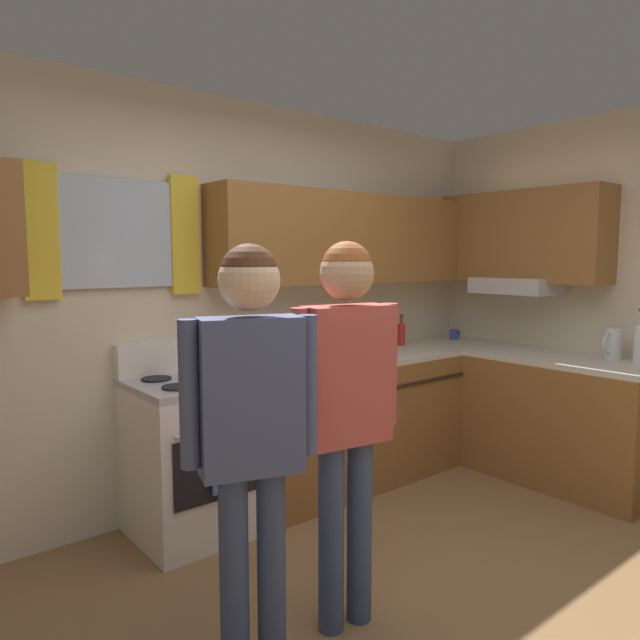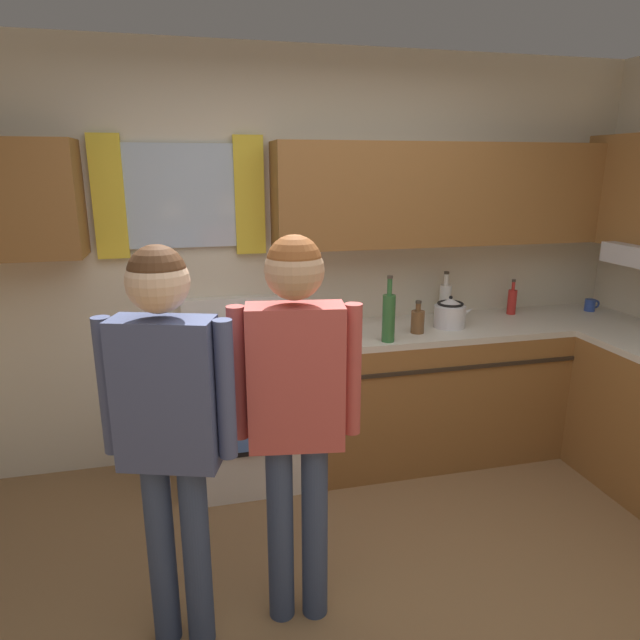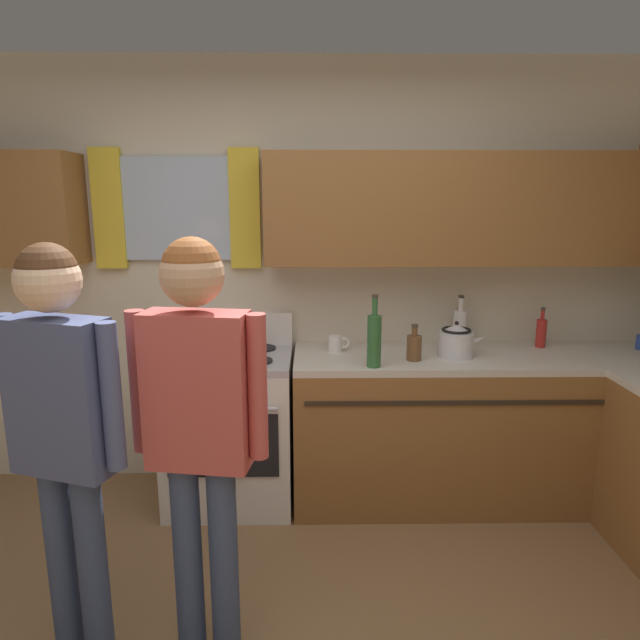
{
  "view_description": "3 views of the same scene",
  "coord_description": "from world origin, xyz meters",
  "px_view_note": "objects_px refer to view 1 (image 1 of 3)",
  "views": [
    {
      "loc": [
        -1.9,
        -1.44,
        1.59
      ],
      "look_at": [
        -0.08,
        0.78,
        1.29
      ],
      "focal_mm": 32.76,
      "sensor_mm": 36.0,
      "label": 1
    },
    {
      "loc": [
        -0.69,
        -1.65,
        1.9
      ],
      "look_at": [
        -0.05,
        0.97,
        1.15
      ],
      "focal_mm": 31.23,
      "sensor_mm": 36.0,
      "label": 2
    },
    {
      "loc": [
        0.12,
        -1.59,
        1.78
      ],
      "look_at": [
        0.15,
        0.65,
        1.3
      ],
      "focal_mm": 31.41,
      "sensor_mm": 36.0,
      "label": 3
    }
  ],
  "objects_px": {
    "bottle_milk_white": "(352,335)",
    "adult_in_plaid": "(346,389)",
    "water_pitcher": "(612,344)",
    "stove_oven": "(198,453)",
    "bottle_wine_green": "(332,344)",
    "bottle_squat_brown": "(347,350)",
    "adult_left": "(251,412)",
    "bottle_sauce_red": "(401,334)",
    "mug_ceramic_white": "(279,358)",
    "mug_cobalt_blue": "(454,334)",
    "bottle_tall_clear": "(640,343)",
    "stovetop_kettle": "(367,343)"
  },
  "relations": [
    {
      "from": "bottle_wine_green",
      "to": "water_pitcher",
      "type": "bearing_deg",
      "value": -30.44
    },
    {
      "from": "stove_oven",
      "to": "bottle_milk_white",
      "type": "bearing_deg",
      "value": 8.27
    },
    {
      "from": "stove_oven",
      "to": "bottle_tall_clear",
      "type": "height_order",
      "value": "bottle_tall_clear"
    },
    {
      "from": "bottle_milk_white",
      "to": "water_pitcher",
      "type": "bearing_deg",
      "value": -52.55
    },
    {
      "from": "mug_cobalt_blue",
      "to": "bottle_sauce_red",
      "type": "bearing_deg",
      "value": 174.41
    },
    {
      "from": "water_pitcher",
      "to": "bottle_wine_green",
      "type": "bearing_deg",
      "value": 149.56
    },
    {
      "from": "adult_left",
      "to": "bottle_tall_clear",
      "type": "bearing_deg",
      "value": -3.58
    },
    {
      "from": "mug_cobalt_blue",
      "to": "adult_left",
      "type": "relative_size",
      "value": 0.07
    },
    {
      "from": "bottle_wine_green",
      "to": "bottle_tall_clear",
      "type": "bearing_deg",
      "value": -35.6
    },
    {
      "from": "stove_oven",
      "to": "stovetop_kettle",
      "type": "relative_size",
      "value": 4.02
    },
    {
      "from": "stovetop_kettle",
      "to": "adult_left",
      "type": "relative_size",
      "value": 0.17
    },
    {
      "from": "bottle_milk_white",
      "to": "adult_in_plaid",
      "type": "distance_m",
      "value": 1.93
    },
    {
      "from": "adult_in_plaid",
      "to": "bottle_tall_clear",
      "type": "bearing_deg",
      "value": -4.88
    },
    {
      "from": "water_pitcher",
      "to": "adult_in_plaid",
      "type": "relative_size",
      "value": 0.13
    },
    {
      "from": "bottle_wine_green",
      "to": "adult_left",
      "type": "height_order",
      "value": "adult_left"
    },
    {
      "from": "stove_oven",
      "to": "mug_ceramic_white",
      "type": "xyz_separation_m",
      "value": [
        0.63,
        0.07,
        0.48
      ]
    },
    {
      "from": "adult_left",
      "to": "adult_in_plaid",
      "type": "relative_size",
      "value": 0.99
    },
    {
      "from": "stove_oven",
      "to": "bottle_squat_brown",
      "type": "height_order",
      "value": "bottle_squat_brown"
    },
    {
      "from": "adult_left",
      "to": "stove_oven",
      "type": "bearing_deg",
      "value": 71.36
    },
    {
      "from": "bottle_sauce_red",
      "to": "mug_ceramic_white",
      "type": "bearing_deg",
      "value": -176.02
    },
    {
      "from": "mug_cobalt_blue",
      "to": "stove_oven",
      "type": "bearing_deg",
      "value": -177.79
    },
    {
      "from": "mug_ceramic_white",
      "to": "bottle_tall_clear",
      "type": "bearing_deg",
      "value": -38.99
    },
    {
      "from": "mug_cobalt_blue",
      "to": "bottle_wine_green",
      "type": "bearing_deg",
      "value": -168.58
    },
    {
      "from": "bottle_squat_brown",
      "to": "bottle_milk_white",
      "type": "bearing_deg",
      "value": 43.51
    },
    {
      "from": "bottle_milk_white",
      "to": "water_pitcher",
      "type": "xyz_separation_m",
      "value": [
        1.09,
        -1.42,
        -0.01
      ]
    },
    {
      "from": "water_pitcher",
      "to": "bottle_tall_clear",
      "type": "bearing_deg",
      "value": -100.33
    },
    {
      "from": "bottle_wine_green",
      "to": "bottle_squat_brown",
      "type": "bearing_deg",
      "value": 27.11
    },
    {
      "from": "mug_ceramic_white",
      "to": "adult_left",
      "type": "distance_m",
      "value": 1.66
    },
    {
      "from": "bottle_sauce_red",
      "to": "adult_left",
      "type": "distance_m",
      "value": 2.68
    },
    {
      "from": "water_pitcher",
      "to": "stove_oven",
      "type": "bearing_deg",
      "value": 153.87
    },
    {
      "from": "mug_cobalt_blue",
      "to": "stovetop_kettle",
      "type": "xyz_separation_m",
      "value": [
        -1.17,
        -0.14,
        0.05
      ]
    },
    {
      "from": "stovetop_kettle",
      "to": "water_pitcher",
      "type": "xyz_separation_m",
      "value": [
        1.17,
        -1.17,
        0.02
      ]
    },
    {
      "from": "bottle_sauce_red",
      "to": "stovetop_kettle",
      "type": "distance_m",
      "value": 0.6
    },
    {
      "from": "stove_oven",
      "to": "bottle_squat_brown",
      "type": "relative_size",
      "value": 5.37
    },
    {
      "from": "bottle_tall_clear",
      "to": "bottle_squat_brown",
      "type": "relative_size",
      "value": 1.79
    },
    {
      "from": "water_pitcher",
      "to": "adult_left",
      "type": "distance_m",
      "value": 2.9
    },
    {
      "from": "stove_oven",
      "to": "adult_left",
      "type": "xyz_separation_m",
      "value": [
        -0.41,
        -1.23,
        0.57
      ]
    },
    {
      "from": "stove_oven",
      "to": "adult_left",
      "type": "distance_m",
      "value": 1.41
    },
    {
      "from": "mug_ceramic_white",
      "to": "water_pitcher",
      "type": "xyz_separation_m",
      "value": [
        1.85,
        -1.28,
        0.06
      ]
    },
    {
      "from": "bottle_tall_clear",
      "to": "mug_cobalt_blue",
      "type": "xyz_separation_m",
      "value": [
        0.03,
        1.5,
        -0.1
      ]
    },
    {
      "from": "bottle_wine_green",
      "to": "adult_left",
      "type": "bearing_deg",
      "value": -141.29
    },
    {
      "from": "stove_oven",
      "to": "bottle_wine_green",
      "type": "height_order",
      "value": "bottle_wine_green"
    },
    {
      "from": "stove_oven",
      "to": "mug_ceramic_white",
      "type": "bearing_deg",
      "value": 6.08
    },
    {
      "from": "bottle_tall_clear",
      "to": "water_pitcher",
      "type": "bearing_deg",
      "value": 79.67
    },
    {
      "from": "bottle_squat_brown",
      "to": "adult_in_plaid",
      "type": "bearing_deg",
      "value": -132.2
    },
    {
      "from": "bottle_sauce_red",
      "to": "bottle_squat_brown",
      "type": "distance_m",
      "value": 0.87
    },
    {
      "from": "adult_left",
      "to": "adult_in_plaid",
      "type": "height_order",
      "value": "adult_in_plaid"
    },
    {
      "from": "stove_oven",
      "to": "adult_in_plaid",
      "type": "distance_m",
      "value": 1.34
    },
    {
      "from": "bottle_sauce_red",
      "to": "bottle_milk_white",
      "type": "bearing_deg",
      "value": 174.28
    },
    {
      "from": "stove_oven",
      "to": "adult_in_plaid",
      "type": "relative_size",
      "value": 0.66
    }
  ]
}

